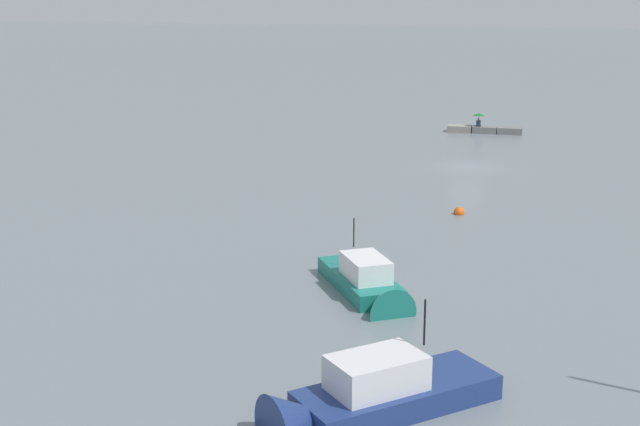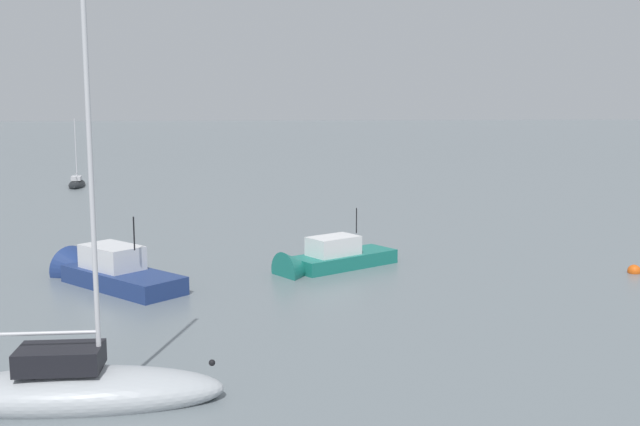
{
  "view_description": "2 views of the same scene",
  "coord_description": "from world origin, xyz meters",
  "views": [
    {
      "loc": [
        -5.61,
        64.71,
        13.0
      ],
      "look_at": [
        4.99,
        24.43,
        2.25
      ],
      "focal_mm": 48.93,
      "sensor_mm": 36.0,
      "label": 1
    },
    {
      "loc": [
        -37.11,
        33.64,
        8.86
      ],
      "look_at": [
        5.32,
        29.57,
        2.37
      ],
      "focal_mm": 43.07,
      "sensor_mm": 36.0,
      "label": 2
    }
  ],
  "objects": [
    {
      "name": "umbrella_open_green",
      "position": [
        0.6,
        -16.65,
        1.7
      ],
      "size": [
        1.16,
        1.16,
        1.26
      ],
      "color": "black",
      "rests_on": "seawall_pier"
    },
    {
      "name": "mooring_buoy_near",
      "position": [
        -0.86,
        14.17,
        0.11
      ],
      "size": [
        0.65,
        0.65,
        0.65
      ],
      "color": "#EA5914",
      "rests_on": "ground_plane"
    },
    {
      "name": "motorboat_teal_near",
      "position": [
        1.43,
        29.58,
        0.4
      ],
      "size": [
        5.41,
        6.85,
        3.81
      ],
      "rotation": [
        0.0,
        0.0,
        0.57
      ],
      "color": "#197266",
      "rests_on": "ground_plane"
    },
    {
      "name": "ground_plane",
      "position": [
        0.0,
        0.0,
        0.0
      ],
      "size": [
        500.0,
        500.0,
        0.0
      ],
      "primitive_type": "plane",
      "color": "slate"
    },
    {
      "name": "seawall_pier",
      "position": [
        0.0,
        -16.74,
        0.3
      ],
      "size": [
        6.84,
        1.51,
        0.6
      ],
      "color": "slate",
      "rests_on": "ground_plane"
    },
    {
      "name": "person_seated_blue_left",
      "position": [
        0.58,
        -16.68,
        0.86
      ],
      "size": [
        0.48,
        0.66,
        0.73
      ],
      "rotation": [
        0.0,
        0.0,
        0.17
      ],
      "color": "#1E2333",
      "rests_on": "seawall_pier"
    },
    {
      "name": "motorboat_navy_mid",
      "position": [
        -0.59,
        40.36,
        0.46
      ],
      "size": [
        7.26,
        7.12,
        4.37
      ],
      "rotation": [
        0.0,
        0.0,
        5.48
      ],
      "color": "navy",
      "rests_on": "ground_plane"
    }
  ]
}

